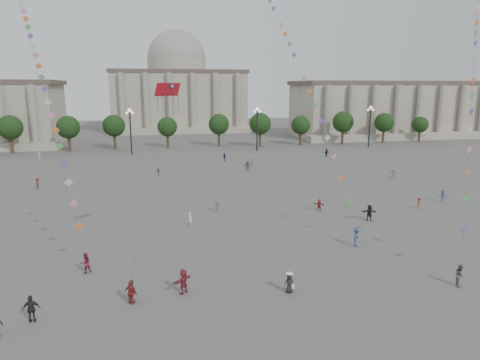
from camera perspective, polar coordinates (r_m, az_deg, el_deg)
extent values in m
plane|color=#585553|center=(36.64, 6.28, -12.68)|extent=(360.00, 360.00, 0.00)
cube|color=#A19687|center=(152.92, 22.44, 8.62)|extent=(80.00, 22.00, 16.00)
cube|color=brown|center=(152.74, 22.71, 11.83)|extent=(81.60, 22.44, 1.20)
cube|color=#A19687|center=(142.89, 25.12, 5.37)|extent=(84.00, 4.00, 2.00)
cube|color=#A19687|center=(161.92, -8.26, 10.28)|extent=(46.00, 30.00, 20.00)
cube|color=brown|center=(161.91, -8.38, 14.03)|extent=(46.92, 30.60, 1.20)
cube|color=#A19687|center=(145.59, -7.70, 6.52)|extent=(48.30, 4.00, 2.00)
cylinder|color=#A19687|center=(161.98, -8.40, 14.70)|extent=(21.00, 21.00, 5.00)
sphere|color=gray|center=(162.11, -8.43, 15.58)|extent=(21.00, 21.00, 21.00)
cylinder|color=#3D2D1E|center=(114.71, -27.74, 4.06)|extent=(0.70, 0.70, 3.52)
sphere|color=black|center=(114.33, -27.93, 5.88)|extent=(5.12, 5.12, 5.12)
cylinder|color=#3D2D1E|center=(112.02, -21.82, 4.43)|extent=(0.70, 0.70, 3.52)
sphere|color=black|center=(111.63, -21.97, 6.30)|extent=(5.12, 5.12, 5.12)
cylinder|color=#3D2D1E|center=(110.58, -15.68, 4.76)|extent=(0.70, 0.70, 3.52)
sphere|color=black|center=(110.18, -15.79, 6.66)|extent=(5.12, 5.12, 5.12)
cylinder|color=#3D2D1E|center=(110.43, -9.44, 5.04)|extent=(0.70, 0.70, 3.52)
sphere|color=black|center=(110.03, -9.50, 6.94)|extent=(5.12, 5.12, 5.12)
cylinder|color=#3D2D1E|center=(111.58, -3.25, 5.26)|extent=(0.70, 0.70, 3.52)
sphere|color=black|center=(111.19, -3.27, 7.15)|extent=(5.12, 5.12, 5.12)
cylinder|color=#3D2D1E|center=(113.99, 2.75, 5.42)|extent=(0.70, 0.70, 3.52)
sphere|color=black|center=(113.60, 2.77, 7.26)|extent=(5.12, 5.12, 5.12)
cylinder|color=#3D2D1E|center=(117.57, 8.45, 5.51)|extent=(0.70, 0.70, 3.52)
sphere|color=black|center=(117.20, 8.50, 7.30)|extent=(5.12, 5.12, 5.12)
cylinder|color=#3D2D1E|center=(122.24, 13.76, 5.55)|extent=(0.70, 0.70, 3.52)
sphere|color=black|center=(121.88, 13.85, 7.27)|extent=(5.12, 5.12, 5.12)
cylinder|color=#3D2D1E|center=(127.87, 18.64, 5.54)|extent=(0.70, 0.70, 3.52)
sphere|color=black|center=(127.53, 18.75, 7.18)|extent=(5.12, 5.12, 5.12)
cylinder|color=#3D2D1E|center=(134.33, 23.08, 5.50)|extent=(0.70, 0.70, 3.52)
sphere|color=black|center=(134.01, 23.21, 7.06)|extent=(5.12, 5.12, 5.12)
cylinder|color=#262628|center=(102.11, -14.37, 6.08)|extent=(0.36, 0.36, 10.00)
sphere|color=#FFE5B2|center=(101.71, -14.52, 8.99)|extent=(0.90, 0.90, 0.90)
sphere|color=#FFE5B2|center=(101.77, -14.90, 8.63)|extent=(0.60, 0.60, 0.60)
sphere|color=#FFE5B2|center=(101.71, -14.11, 8.67)|extent=(0.60, 0.60, 0.60)
cylinder|color=#262628|center=(105.19, 2.28, 6.62)|extent=(0.36, 0.36, 10.00)
sphere|color=#FFE5B2|center=(104.80, 2.31, 9.45)|extent=(0.90, 0.90, 0.90)
sphere|color=#FFE5B2|center=(104.66, 1.93, 9.12)|extent=(0.60, 0.60, 0.60)
sphere|color=#FFE5B2|center=(105.00, 2.68, 9.12)|extent=(0.60, 0.60, 0.60)
cylinder|color=#262628|center=(116.20, 16.88, 6.65)|extent=(0.36, 0.36, 10.00)
sphere|color=#FFE5B2|center=(115.85, 17.04, 9.20)|extent=(0.90, 0.90, 0.90)
sphere|color=#FFE5B2|center=(115.54, 16.72, 8.92)|extent=(0.60, 0.60, 0.60)
sphere|color=#FFE5B2|center=(116.21, 17.33, 8.90)|extent=(0.60, 0.60, 0.60)
imported|color=navy|center=(90.97, -2.08, 3.10)|extent=(1.01, 1.05, 1.75)
imported|color=black|center=(52.65, 16.87, -4.19)|extent=(1.86, 0.98, 1.91)
imported|color=#B8B9B4|center=(85.07, 1.49, 2.47)|extent=(1.50, 1.55, 1.76)
imported|color=#5B5B60|center=(53.93, -3.07, -3.52)|extent=(0.99, 0.61, 1.48)
imported|color=beige|center=(78.33, 19.73, 0.90)|extent=(1.76, 0.84, 1.82)
imported|color=brown|center=(60.01, 22.77, -2.84)|extent=(1.04, 1.09, 1.49)
imported|color=black|center=(98.48, 11.48, 3.58)|extent=(1.70, 1.26, 1.78)
imported|color=silver|center=(99.91, -25.15, 2.82)|extent=(0.51, 0.74, 1.93)
imported|color=slate|center=(79.99, 1.00, 1.89)|extent=(1.85, 1.30, 1.92)
imported|color=silver|center=(48.82, -6.67, -5.23)|extent=(0.65, 0.68, 1.56)
imported|color=#394480|center=(64.84, 25.41, -1.89)|extent=(1.26, 1.17, 1.70)
imported|color=slate|center=(76.86, -10.84, 1.09)|extent=(0.95, 0.56, 1.52)
imported|color=maroon|center=(72.97, -25.35, -0.41)|extent=(1.14, 1.28, 1.72)
imported|color=maroon|center=(55.37, 10.50, -3.28)|extent=(1.39, 1.13, 1.49)
imported|color=maroon|center=(32.91, -14.35, -14.36)|extent=(1.09, 0.93, 1.76)
imported|color=maroon|center=(33.68, -7.55, -13.23)|extent=(1.76, 1.58, 1.94)
imported|color=#58585C|center=(33.13, -14.19, -14.14)|extent=(0.87, 1.12, 1.77)
imported|color=#232428|center=(32.87, -26.04, -15.17)|extent=(1.12, 0.47, 1.91)
imported|color=maroon|center=(39.00, -19.90, -10.36)|extent=(1.09, 1.02, 1.79)
imported|color=navy|center=(44.02, 15.27, -7.34)|extent=(1.32, 1.41, 1.91)
imported|color=#5F5E63|center=(38.69, 27.27, -11.21)|extent=(1.02, 1.09, 1.78)
imported|color=black|center=(33.79, 6.58, -13.52)|extent=(0.75, 0.49, 1.52)
cone|color=white|center=(33.42, 6.62, -12.19)|extent=(0.52, 0.52, 0.14)
cylinder|color=white|center=(33.45, 6.62, -12.29)|extent=(0.60, 0.60, 0.02)
cube|color=white|center=(33.83, 7.07, -13.90)|extent=(0.22, 0.10, 0.35)
cube|color=#A9121B|center=(34.84, -9.64, 11.82)|extent=(2.13, 1.63, 1.02)
cube|color=green|center=(34.79, -10.24, 12.21)|extent=(0.40, 0.35, 0.34)
cube|color=#2141B7|center=(34.82, -9.06, 12.25)|extent=(0.40, 0.35, 0.34)
sphere|color=yellow|center=(34.75, -10.24, 12.21)|extent=(0.20, 0.20, 0.20)
sphere|color=yellow|center=(34.78, -9.06, 12.25)|extent=(0.20, 0.20, 0.20)
cylinder|color=#3F3F3F|center=(32.89, -11.94, -0.28)|extent=(0.02, 0.02, 15.04)
cylinder|color=#3F3F3F|center=(59.92, -25.97, 14.99)|extent=(0.02, 0.02, 59.68)
cube|color=orange|center=(39.66, -20.68, -5.85)|extent=(0.76, 0.25, 0.76)
cube|color=pink|center=(40.81, -21.31, -2.91)|extent=(0.76, 0.25, 0.76)
cube|color=silver|center=(42.10, -21.88, -0.30)|extent=(0.76, 0.25, 0.76)
cube|color=#7658B0|center=(43.48, -22.41, 2.04)|extent=(0.76, 0.25, 0.76)
cube|color=#53B459|center=(44.94, -22.91, 4.16)|extent=(0.76, 0.25, 0.76)
cube|color=orange|center=(46.46, -23.37, 6.09)|extent=(0.76, 0.25, 0.76)
cube|color=pink|center=(48.04, -23.79, 7.86)|extent=(0.76, 0.25, 0.76)
cube|color=silver|center=(49.67, -24.20, 9.48)|extent=(0.76, 0.25, 0.76)
cube|color=#7658B0|center=(51.33, -24.57, 10.97)|extent=(0.76, 0.25, 0.76)
cube|color=#53B459|center=(53.03, -24.93, 12.34)|extent=(0.76, 0.25, 0.76)
cube|color=orange|center=(54.76, -25.26, 13.60)|extent=(0.76, 0.25, 0.76)
cube|color=pink|center=(56.51, -25.57, 14.77)|extent=(0.76, 0.25, 0.76)
cube|color=silver|center=(58.29, -25.87, 15.85)|extent=(0.76, 0.25, 0.76)
cube|color=#7658B0|center=(60.08, -26.15, 16.86)|extent=(0.76, 0.25, 0.76)
cube|color=#53B459|center=(61.90, -26.42, 17.79)|extent=(0.76, 0.25, 0.76)
cube|color=orange|center=(63.73, -26.67, 18.66)|extent=(0.76, 0.25, 0.76)
cube|color=pink|center=(65.57, -26.91, 19.47)|extent=(0.76, 0.25, 0.76)
cube|color=silver|center=(67.42, -27.14, 20.23)|extent=(0.76, 0.25, 0.76)
cylinder|color=#3F3F3F|center=(69.84, 4.46, 19.81)|extent=(0.02, 0.02, 75.38)
cube|color=#53B459|center=(44.80, 14.33, -2.78)|extent=(0.76, 0.25, 0.76)
cube|color=orange|center=(46.06, 13.37, 0.31)|extent=(0.76, 0.25, 0.76)
cube|color=pink|center=(47.48, 12.45, 3.04)|extent=(0.76, 0.25, 0.76)
cube|color=silver|center=(49.03, 11.58, 5.50)|extent=(0.76, 0.25, 0.76)
cube|color=#7658B0|center=(50.67, 10.76, 7.73)|extent=(0.76, 0.25, 0.76)
cube|color=#53B459|center=(52.40, 9.97, 9.75)|extent=(0.76, 0.25, 0.76)
cube|color=orange|center=(54.20, 9.23, 11.60)|extent=(0.76, 0.25, 0.76)
cube|color=pink|center=(56.06, 8.53, 13.29)|extent=(0.76, 0.25, 0.76)
cube|color=silver|center=(57.98, 7.86, 14.84)|extent=(0.76, 0.25, 0.76)
cube|color=#7658B0|center=(59.94, 7.23, 16.26)|extent=(0.76, 0.25, 0.76)
cube|color=#53B459|center=(61.93, 6.63, 17.56)|extent=(0.76, 0.25, 0.76)
cube|color=orange|center=(63.96, 6.06, 18.77)|extent=(0.76, 0.25, 0.76)
cube|color=pink|center=(66.02, 5.51, 19.88)|extent=(0.76, 0.25, 0.76)
cube|color=silver|center=(68.11, 4.99, 20.91)|extent=(0.76, 0.25, 0.76)
cube|color=#7658B0|center=(70.21, 4.50, 21.86)|extent=(0.76, 0.25, 0.76)
cube|color=#53B459|center=(72.34, 4.03, 22.74)|extent=(0.76, 0.25, 0.76)
cylinder|color=#3F3F3F|center=(64.44, 28.76, 15.05)|extent=(0.02, 0.02, 67.99)
cube|color=#7658B0|center=(39.89, 27.68, -5.80)|extent=(0.76, 0.25, 0.76)
cube|color=#53B459|center=(41.67, 27.90, -2.22)|extent=(0.76, 0.25, 0.76)
cube|color=orange|center=(43.61, 28.08, 0.85)|extent=(0.76, 0.25, 0.76)
cube|color=pink|center=(45.69, 28.23, 3.55)|extent=(0.76, 0.25, 0.76)
cube|color=silver|center=(47.86, 28.37, 5.92)|extent=(0.76, 0.25, 0.76)
cube|color=#7658B0|center=(50.12, 28.48, 8.03)|extent=(0.76, 0.25, 0.76)
cube|color=#53B459|center=(52.43, 28.58, 9.91)|extent=(0.76, 0.25, 0.76)
cube|color=orange|center=(54.79, 28.68, 11.60)|extent=(0.76, 0.25, 0.76)
cube|color=pink|center=(57.20, 28.76, 13.11)|extent=(0.76, 0.25, 0.76)
cube|color=silver|center=(59.65, 28.83, 14.48)|extent=(0.76, 0.25, 0.76)
cube|color=#7658B0|center=(62.12, 28.89, 15.72)|extent=(0.76, 0.25, 0.76)
cube|color=#53B459|center=(64.62, 28.95, 16.84)|extent=(0.76, 0.25, 0.76)
cube|color=orange|center=(67.13, 29.01, 17.87)|extent=(0.76, 0.25, 0.76)
cube|color=pink|center=(69.67, 29.06, 18.80)|extent=(0.76, 0.25, 0.76)
cube|color=silver|center=(72.22, 29.10, 19.66)|extent=(0.76, 0.25, 0.76)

